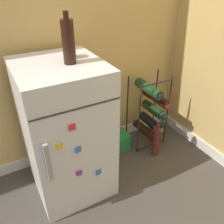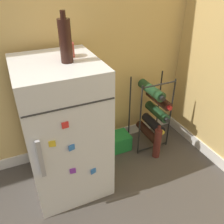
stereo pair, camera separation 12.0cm
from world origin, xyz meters
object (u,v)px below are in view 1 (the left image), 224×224
object	(u,v)px
fridge_top_bottle	(68,42)
mini_fridge	(66,131)
loose_bottle_floor	(156,141)
soda_box	(112,143)
fridge_top_cup	(69,51)
wine_rack	(151,110)

from	to	relation	value
fridge_top_bottle	mini_fridge	bearing A→B (deg)	149.26
fridge_top_bottle	loose_bottle_floor	bearing A→B (deg)	-1.86
fridge_top_bottle	soda_box	bearing A→B (deg)	28.65
soda_box	fridge_top_cup	distance (m)	0.96
fridge_top_cup	loose_bottle_floor	size ratio (longest dim) A/B	0.27
fridge_top_bottle	loose_bottle_floor	size ratio (longest dim) A/B	0.88
fridge_top_bottle	loose_bottle_floor	world-z (taller)	fridge_top_bottle
mini_fridge	wine_rack	distance (m)	0.80
soda_box	mini_fridge	bearing A→B (deg)	-158.94
fridge_top_bottle	loose_bottle_floor	distance (m)	1.12
wine_rack	loose_bottle_floor	xyz separation A→B (m)	(-0.06, -0.18, -0.19)
mini_fridge	fridge_top_bottle	distance (m)	0.58
wine_rack	mini_fridge	bearing A→B (deg)	-171.48
soda_box	fridge_top_bottle	xyz separation A→B (m)	(-0.38, -0.20, 0.96)
fridge_top_cup	fridge_top_bottle	xyz separation A→B (m)	(-0.03, -0.09, 0.08)
mini_fridge	fridge_top_cup	world-z (taller)	fridge_top_cup
mini_fridge	fridge_top_cup	distance (m)	0.51
soda_box	fridge_top_cup	xyz separation A→B (m)	(-0.35, -0.12, 0.89)
mini_fridge	fridge_top_bottle	size ratio (longest dim) A/B	3.41
loose_bottle_floor	mini_fridge	bearing A→B (deg)	175.42
soda_box	loose_bottle_floor	bearing A→B (deg)	-37.81
fridge_top_cup	loose_bottle_floor	distance (m)	1.04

